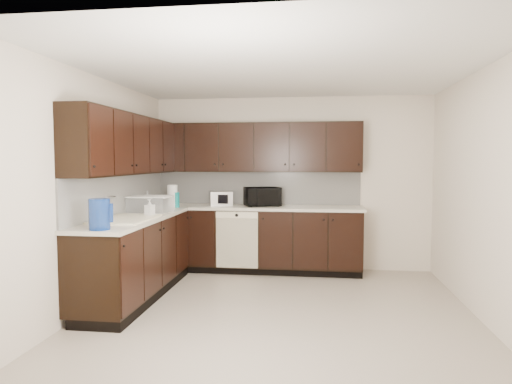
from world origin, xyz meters
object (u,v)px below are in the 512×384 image
at_px(microwave, 262,197).
at_px(storage_bin, 151,204).
at_px(toaster_oven, 221,198).
at_px(blue_pitcher, 99,214).
at_px(sink, 125,225).

bearing_deg(microwave, storage_bin, -168.13).
height_order(microwave, toaster_oven, microwave).
bearing_deg(blue_pitcher, toaster_oven, 80.71).
bearing_deg(storage_bin, sink, -88.86).
relative_size(sink, microwave, 1.71).
bearing_deg(blue_pitcher, storage_bin, 98.20).
xyz_separation_m(toaster_oven, blue_pitcher, (-0.64, -2.42, 0.05)).
height_order(toaster_oven, blue_pitcher, blue_pitcher).
bearing_deg(microwave, blue_pitcher, -139.73).
bearing_deg(microwave, toaster_oven, 154.75).
bearing_deg(storage_bin, microwave, 34.20).
xyz_separation_m(storage_bin, blue_pitcher, (0.07, -1.50, 0.05)).
bearing_deg(storage_bin, blue_pitcher, -87.35).
relative_size(microwave, toaster_oven, 1.52).
bearing_deg(toaster_oven, microwave, -20.25).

